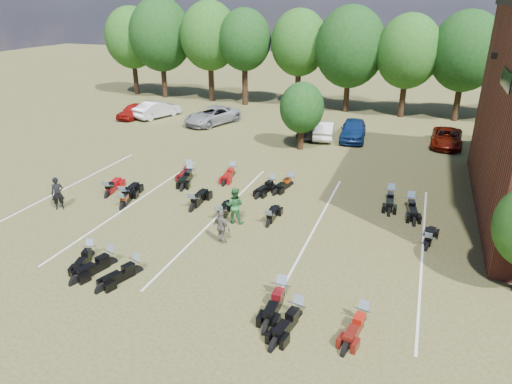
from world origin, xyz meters
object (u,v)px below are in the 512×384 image
at_px(motorcycle_14, 189,173).
at_px(car_0, 133,111).
at_px(person_green, 235,206).
at_px(car_4, 353,130).
at_px(motorcycle_3, 136,273).
at_px(motorcycle_7, 108,196).
at_px(person_grey, 222,227).
at_px(person_black, 58,194).

bearing_deg(motorcycle_14, car_0, 127.19).
bearing_deg(motorcycle_14, person_green, -53.81).
xyz_separation_m(person_green, motorcycle_14, (-5.47, 5.43, -0.93)).
bearing_deg(car_4, motorcycle_14, -132.60).
bearing_deg(car_0, motorcycle_3, -55.41).
xyz_separation_m(car_0, person_green, (17.29, -16.77, 0.27)).
xyz_separation_m(motorcycle_7, motorcycle_14, (2.57, 4.88, 0.00)).
xyz_separation_m(person_grey, motorcycle_14, (-5.70, 7.54, -0.81)).
bearing_deg(person_green, motorcycle_14, -50.99).
relative_size(person_black, motorcycle_14, 0.80).
relative_size(person_black, motorcycle_3, 0.80).
relative_size(car_4, motorcycle_14, 2.13).
xyz_separation_m(person_black, person_green, (9.36, 1.73, 0.05)).
bearing_deg(person_green, person_black, 4.28).
relative_size(person_grey, motorcycle_3, 0.73).
xyz_separation_m(car_4, person_black, (-12.48, -18.45, 0.08)).
height_order(motorcycle_7, motorcycle_14, motorcycle_7).
xyz_separation_m(motorcycle_3, motorcycle_7, (-6.02, 6.16, 0.00)).
distance_m(car_4, motorcycle_14, 14.21).
bearing_deg(person_black, motorcycle_7, 25.37).
height_order(car_4, person_green, person_green).
distance_m(car_0, person_green, 24.09).
xyz_separation_m(person_black, motorcycle_3, (7.34, -3.88, -0.88)).
relative_size(car_0, motorcycle_3, 1.76).
bearing_deg(person_green, motorcycle_7, -10.11).
distance_m(person_green, motorcycle_3, 6.03).
bearing_deg(person_black, motorcycle_14, 26.92).
bearing_deg(car_0, person_grey, -46.84).
bearing_deg(car_0, person_green, -43.84).
bearing_deg(motorcycle_7, motorcycle_14, -130.89).
xyz_separation_m(person_green, motorcycle_7, (-8.04, 0.55, -0.93)).
height_order(person_grey, motorcycle_14, person_grey).
relative_size(person_green, motorcycle_14, 0.84).
bearing_deg(person_black, person_grey, -36.83).
xyz_separation_m(motorcycle_3, motorcycle_14, (-3.45, 11.04, 0.00)).
height_order(car_0, motorcycle_14, car_0).
xyz_separation_m(car_4, motorcycle_7, (-11.16, -16.17, -0.81)).
distance_m(car_0, person_grey, 25.77).
bearing_deg(person_green, person_grey, 90.27).
bearing_deg(person_grey, person_black, 17.50).
bearing_deg(person_grey, person_green, -63.77).
bearing_deg(person_black, person_green, -24.08).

